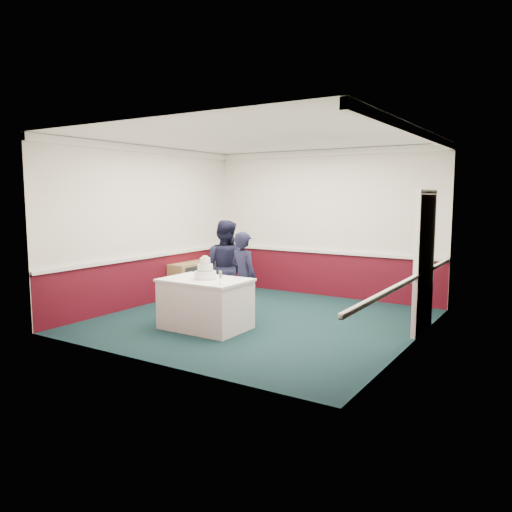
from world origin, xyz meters
The scene contains 9 objects.
ground centered at (0.00, 0.00, 0.00)m, with size 5.00×5.00×0.00m, color black.
room_shell centered at (0.08, 0.61, 1.97)m, with size 5.00×5.00×3.00m.
sideboard centered at (-2.28, 1.07, 0.35)m, with size 0.41×1.20×0.70m.
cake_table centered at (-0.46, -0.86, 0.40)m, with size 1.32×0.92×0.79m.
wedding_cake centered at (-0.46, -0.86, 0.90)m, with size 0.35×0.35×0.36m.
cake_knife centered at (-0.49, -1.06, 0.79)m, with size 0.01×0.22×0.01m, color silver.
champagne_flute centered at (0.04, -1.14, 0.93)m, with size 0.05×0.05×0.21m.
person_man centered at (-0.76, 0.08, 0.83)m, with size 0.81×0.63×1.66m, color black.
person_woman centered at (-0.15, -0.24, 0.75)m, with size 0.55×0.36×1.50m, color black.
Camera 1 is at (4.29, -6.91, 2.10)m, focal length 35.00 mm.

